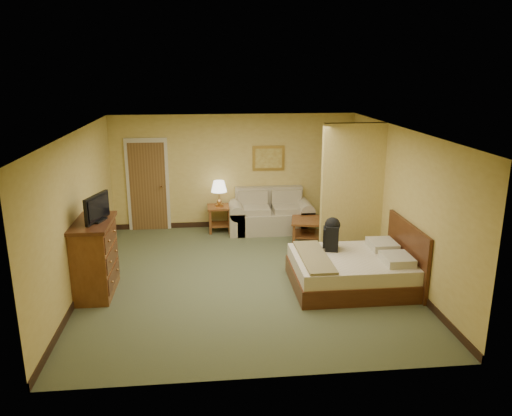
{
  "coord_description": "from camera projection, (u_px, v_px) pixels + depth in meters",
  "views": [
    {
      "loc": [
        -0.66,
        -8.17,
        3.6
      ],
      "look_at": [
        0.25,
        0.6,
        1.1
      ],
      "focal_mm": 35.0,
      "sensor_mm": 36.0,
      "label": 1
    }
  ],
  "objects": [
    {
      "name": "baseboard",
      "position": [
        235.0,
        223.0,
        11.71
      ],
      "size": [
        5.5,
        0.02,
        0.12
      ],
      "primitive_type": "cube",
      "color": "black",
      "rests_on": "floor"
    },
    {
      "name": "bed",
      "position": [
        355.0,
        270.0,
        8.43
      ],
      "size": [
        1.98,
        1.69,
        1.09
      ],
      "color": "#431F0F",
      "rests_on": "floor"
    },
    {
      "name": "tv",
      "position": [
        97.0,
        209.0,
        7.86
      ],
      "size": [
        0.26,
        0.69,
        0.43
      ],
      "rotation": [
        0.0,
        0.0,
        -0.3
      ],
      "color": "black",
      "rests_on": "dresser"
    },
    {
      "name": "wall_picture",
      "position": [
        269.0,
        158.0,
        11.35
      ],
      "size": [
        0.73,
        0.04,
        0.57
      ],
      "color": "#B78E3F",
      "rests_on": "back_wall"
    },
    {
      "name": "side_table",
      "position": [
        220.0,
        215.0,
        11.26
      ],
      "size": [
        0.53,
        0.53,
        0.59
      ],
      "color": "brown",
      "rests_on": "floor"
    },
    {
      "name": "backpack",
      "position": [
        332.0,
        233.0,
        8.62
      ],
      "size": [
        0.3,
        0.38,
        0.58
      ],
      "rotation": [
        0.0,
        0.0,
        -0.25
      ],
      "color": "black",
      "rests_on": "bed"
    },
    {
      "name": "right_wall",
      "position": [
        400.0,
        202.0,
        8.78
      ],
      "size": [
        0.02,
        6.0,
        2.6
      ],
      "primitive_type": "cube",
      "color": "#D0B459",
      "rests_on": "floor"
    },
    {
      "name": "table_lamp",
      "position": [
        219.0,
        187.0,
        11.08
      ],
      "size": [
        0.35,
        0.35,
        0.58
      ],
      "color": "#BB8444",
      "rests_on": "side_table"
    },
    {
      "name": "left_wall",
      "position": [
        79.0,
        211.0,
        8.23
      ],
      "size": [
        0.02,
        6.0,
        2.6
      ],
      "primitive_type": "cube",
      "color": "#D0B459",
      "rests_on": "floor"
    },
    {
      "name": "loveseat",
      "position": [
        270.0,
        217.0,
        11.32
      ],
      "size": [
        1.89,
        0.88,
        0.96
      ],
      "color": "tan",
      "rests_on": "floor"
    },
    {
      "name": "partition",
      "position": [
        352.0,
        191.0,
        9.61
      ],
      "size": [
        1.2,
        0.15,
        2.6
      ],
      "primitive_type": "cube",
      "color": "#D0B459",
      "rests_on": "floor"
    },
    {
      "name": "coffee_table",
      "position": [
        309.0,
        226.0,
        10.61
      ],
      "size": [
        0.88,
        0.88,
        0.48
      ],
      "rotation": [
        0.0,
        0.0,
        -0.2
      ],
      "color": "brown",
      "rests_on": "floor"
    },
    {
      "name": "ceiling",
      "position": [
        244.0,
        130.0,
        8.15
      ],
      "size": [
        6.0,
        6.0,
        0.0
      ],
      "primitive_type": "plane",
      "rotation": [
        3.14,
        0.0,
        0.0
      ],
      "color": "white",
      "rests_on": "back_wall"
    },
    {
      "name": "back_wall",
      "position": [
        234.0,
        172.0,
        11.38
      ],
      "size": [
        5.5,
        0.02,
        2.6
      ],
      "primitive_type": "cube",
      "color": "#D0B459",
      "rests_on": "floor"
    },
    {
      "name": "door",
      "position": [
        148.0,
        185.0,
        11.22
      ],
      "size": [
        0.94,
        0.16,
        2.1
      ],
      "color": "beige",
      "rests_on": "floor"
    },
    {
      "name": "dresser",
      "position": [
        95.0,
        257.0,
        8.08
      ],
      "size": [
        0.61,
        1.16,
        1.24
      ],
      "color": "brown",
      "rests_on": "floor"
    },
    {
      "name": "floor",
      "position": [
        245.0,
        277.0,
        8.86
      ],
      "size": [
        6.0,
        6.0,
        0.0
      ],
      "primitive_type": "plane",
      "color": "#4F5738",
      "rests_on": "ground"
    }
  ]
}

